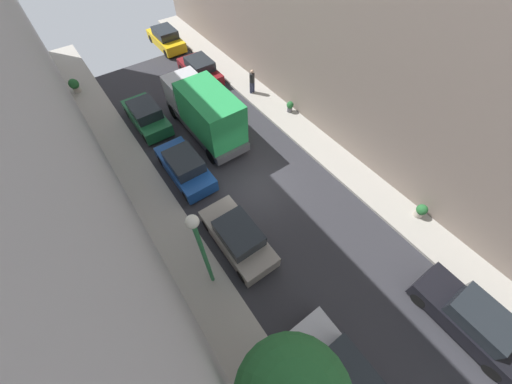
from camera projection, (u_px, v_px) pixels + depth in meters
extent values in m
plane|color=#2D2D33|center=(256.00, 187.00, 15.65)|extent=(32.00, 32.00, 0.00)
cube|color=#A8A399|center=(173.00, 233.00, 13.87)|extent=(2.00, 44.00, 0.15)
cube|color=#A8A399|center=(322.00, 148.00, 17.31)|extent=(2.00, 44.00, 0.15)
cube|color=silver|center=(340.00, 374.00, 10.01)|extent=(1.76, 4.20, 0.76)
cube|color=#1E2328|center=(349.00, 377.00, 9.38)|extent=(1.56, 2.10, 0.64)
cylinder|color=black|center=(294.00, 349.00, 10.67)|extent=(0.22, 0.64, 0.64)
cylinder|color=black|center=(324.00, 323.00, 11.21)|extent=(0.22, 0.64, 0.64)
cube|color=gray|center=(238.00, 238.00, 13.18)|extent=(1.76, 4.20, 0.76)
cube|color=#1E2328|center=(239.00, 233.00, 12.54)|extent=(1.56, 2.10, 0.64)
cylinder|color=black|center=(207.00, 225.00, 13.84)|extent=(0.22, 0.64, 0.64)
cylinder|color=black|center=(234.00, 210.00, 14.38)|extent=(0.22, 0.64, 0.64)
cylinder|color=black|center=(243.00, 276.00, 12.35)|extent=(0.22, 0.64, 0.64)
cylinder|color=black|center=(271.00, 256.00, 12.89)|extent=(0.22, 0.64, 0.64)
cube|color=#194799|center=(185.00, 168.00, 15.72)|extent=(1.76, 4.20, 0.76)
cube|color=#1E2328|center=(184.00, 162.00, 15.08)|extent=(1.56, 2.10, 0.64)
cylinder|color=black|center=(162.00, 161.00, 16.38)|extent=(0.22, 0.64, 0.64)
cylinder|color=black|center=(186.00, 149.00, 16.92)|extent=(0.22, 0.64, 0.64)
cylinder|color=black|center=(187.00, 196.00, 14.89)|extent=(0.22, 0.64, 0.64)
cylinder|color=black|center=(212.00, 182.00, 15.42)|extent=(0.22, 0.64, 0.64)
cube|color=#1E6638|center=(147.00, 118.00, 18.30)|extent=(1.76, 4.20, 0.76)
cube|color=#1E2328|center=(145.00, 110.00, 17.66)|extent=(1.56, 2.10, 0.64)
cylinder|color=black|center=(128.00, 112.00, 18.96)|extent=(0.22, 0.64, 0.64)
cylinder|color=black|center=(150.00, 104.00, 19.49)|extent=(0.22, 0.64, 0.64)
cylinder|color=black|center=(146.00, 139.00, 17.46)|extent=(0.22, 0.64, 0.64)
cylinder|color=black|center=(169.00, 129.00, 18.00)|extent=(0.22, 0.64, 0.64)
cube|color=black|center=(468.00, 319.00, 11.09)|extent=(1.76, 4.20, 0.76)
cube|color=#1E2328|center=(483.00, 318.00, 10.46)|extent=(1.56, 2.10, 0.64)
cylinder|color=black|center=(419.00, 300.00, 11.75)|extent=(0.22, 0.64, 0.64)
cylinder|color=black|center=(441.00, 278.00, 12.29)|extent=(0.22, 0.64, 0.64)
cylinder|color=black|center=(492.00, 371.00, 10.26)|extent=(0.22, 0.64, 0.64)
cube|color=maroon|center=(200.00, 72.00, 21.45)|extent=(1.76, 4.20, 0.76)
cube|color=#1E2328|center=(200.00, 64.00, 20.82)|extent=(1.56, 2.10, 0.64)
cylinder|color=black|center=(182.00, 69.00, 22.11)|extent=(0.22, 0.64, 0.64)
cylinder|color=black|center=(200.00, 63.00, 22.65)|extent=(0.22, 0.64, 0.64)
cylinder|color=black|center=(202.00, 88.00, 20.62)|extent=(0.22, 0.64, 0.64)
cylinder|color=black|center=(220.00, 81.00, 21.16)|extent=(0.22, 0.64, 0.64)
cube|color=gold|center=(166.00, 41.00, 24.33)|extent=(1.76, 4.20, 0.76)
cube|color=#1E2328|center=(165.00, 33.00, 23.69)|extent=(1.56, 2.10, 0.64)
cylinder|color=black|center=(151.00, 39.00, 24.99)|extent=(0.22, 0.64, 0.64)
cylinder|color=black|center=(168.00, 34.00, 25.52)|extent=(0.22, 0.64, 0.64)
cylinder|color=black|center=(166.00, 53.00, 23.50)|extent=(0.22, 0.64, 0.64)
cylinder|color=black|center=(183.00, 48.00, 24.03)|extent=(0.22, 0.64, 0.64)
cube|color=#4C4C51|center=(206.00, 124.00, 17.67)|extent=(2.20, 6.60, 0.50)
cube|color=#B7B7BC|center=(184.00, 90.00, 17.94)|extent=(2.10, 1.80, 1.70)
cube|color=green|center=(211.00, 113.00, 16.02)|extent=(2.24, 4.20, 2.40)
cylinder|color=black|center=(174.00, 111.00, 18.78)|extent=(0.30, 0.96, 0.96)
cylinder|color=black|center=(200.00, 101.00, 19.46)|extent=(0.30, 0.96, 0.96)
cylinder|color=black|center=(212.00, 156.00, 16.38)|extent=(0.30, 0.96, 0.96)
cylinder|color=black|center=(240.00, 142.00, 17.05)|extent=(0.30, 0.96, 0.96)
cylinder|color=#2D334C|center=(251.00, 88.00, 20.22)|extent=(0.18, 0.18, 0.82)
cylinder|color=#2D334C|center=(253.00, 87.00, 20.30)|extent=(0.18, 0.18, 0.82)
cylinder|color=#262626|center=(252.00, 78.00, 19.67)|extent=(0.36, 0.36, 0.64)
sphere|color=tan|center=(252.00, 72.00, 19.30)|extent=(0.24, 0.24, 0.24)
cylinder|color=#B2A899|center=(419.00, 213.00, 14.27)|extent=(0.43, 0.43, 0.30)
sphere|color=#23602D|center=(422.00, 210.00, 13.97)|extent=(0.53, 0.53, 0.53)
cylinder|color=#B2A899|center=(77.00, 89.00, 20.51)|extent=(0.45, 0.45, 0.34)
sphere|color=#23602D|center=(74.00, 84.00, 20.15)|extent=(0.69, 0.69, 0.69)
cylinder|color=slate|center=(290.00, 109.00, 19.17)|extent=(0.35, 0.35, 0.32)
sphere|color=#23602D|center=(290.00, 105.00, 18.89)|extent=(0.47, 0.47, 0.47)
cylinder|color=#26723F|center=(205.00, 257.00, 10.51)|extent=(0.16, 0.16, 4.78)
sphere|color=white|center=(192.00, 222.00, 8.40)|extent=(0.44, 0.44, 0.44)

